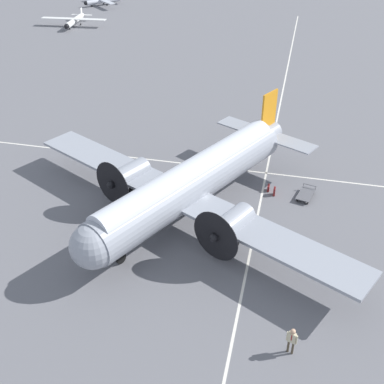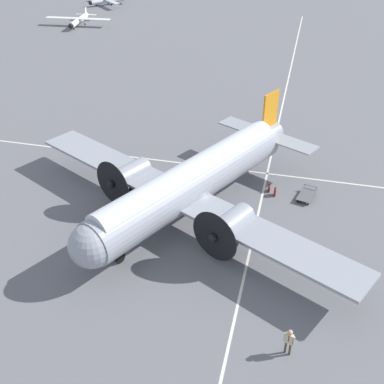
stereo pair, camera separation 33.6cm
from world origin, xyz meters
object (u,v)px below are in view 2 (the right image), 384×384
object	(u,v)px
suitcase_near_door	(275,192)
baggage_cart	(306,195)
airliner_main	(187,184)
crew_foreground	(289,340)
light_aircraft_distant	(107,1)
suitcase_upright_spare	(269,188)
light_aircraft_taxiing	(78,20)

from	to	relation	value
suitcase_near_door	baggage_cart	world-z (taller)	suitcase_near_door
airliner_main	crew_foreground	xyz separation A→B (m)	(-9.90, -7.55, -1.64)
suitcase_near_door	light_aircraft_distant	xyz separation A→B (m)	(56.47, 36.34, 0.50)
crew_foreground	suitcase_near_door	distance (m)	14.16
suitcase_upright_spare	baggage_cart	world-z (taller)	baggage_cart
light_aircraft_distant	light_aircraft_taxiing	xyz separation A→B (m)	(-14.87, -1.36, 0.03)
airliner_main	suitcase_near_door	xyz separation A→B (m)	(4.11, -5.56, -2.34)
suitcase_upright_spare	light_aircraft_distant	bearing A→B (deg)	32.65
airliner_main	light_aircraft_distant	xyz separation A→B (m)	(60.57, 30.77, -1.84)
crew_foreground	light_aircraft_distant	world-z (taller)	light_aircraft_distant
crew_foreground	suitcase_upright_spare	world-z (taller)	crew_foreground
baggage_cart	light_aircraft_distant	size ratio (longest dim) A/B	0.27
baggage_cart	airliner_main	bearing A→B (deg)	-46.65
airliner_main	light_aircraft_taxiing	bearing A→B (deg)	-120.20
suitcase_upright_spare	light_aircraft_distant	world-z (taller)	light_aircraft_distant
light_aircraft_distant	suitcase_near_door	bearing A→B (deg)	76.02
crew_foreground	baggage_cart	distance (m)	14.22
airliner_main	crew_foreground	world-z (taller)	airliner_main
crew_foreground	light_aircraft_distant	distance (m)	80.22
crew_foreground	suitcase_near_door	world-z (taller)	crew_foreground
airliner_main	suitcase_upright_spare	world-z (taller)	airliner_main
airliner_main	crew_foreground	size ratio (longest dim) A/B	14.87
airliner_main	suitcase_upright_spare	bearing A→B (deg)	159.09
airliner_main	suitcase_upright_spare	size ratio (longest dim) A/B	46.57
airliner_main	suitcase_near_door	world-z (taller)	airliner_main
baggage_cart	crew_foreground	bearing A→B (deg)	13.42
light_aircraft_distant	suitcase_upright_spare	bearing A→B (deg)	75.90
airliner_main	baggage_cart	xyz separation A→B (m)	(4.31, -7.83, -2.37)
suitcase_upright_spare	crew_foreground	bearing A→B (deg)	-170.36
suitcase_upright_spare	light_aircraft_distant	size ratio (longest dim) A/B	0.07
airliner_main	baggage_cart	size ratio (longest dim) A/B	11.49
suitcase_near_door	suitcase_upright_spare	world-z (taller)	suitcase_near_door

